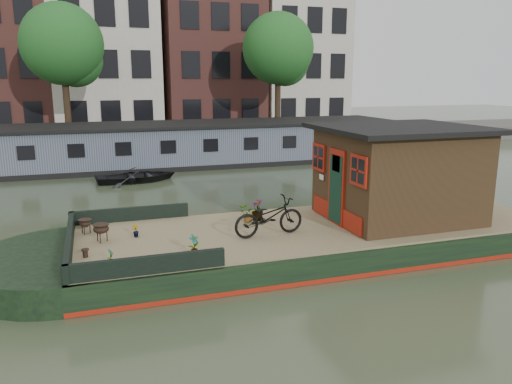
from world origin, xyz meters
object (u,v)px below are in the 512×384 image
object	(u,v)px
brazier_rear	(85,227)
dinghy	(137,173)
cabin	(398,172)
potted_plant_a	(194,245)
bicycle	(269,217)
brazier_front	(101,233)

from	to	relation	value
brazier_rear	dinghy	xyz separation A→B (m)	(1.99, 9.35, -0.48)
cabin	potted_plant_a	xyz separation A→B (m)	(-5.63, -1.17, -1.01)
cabin	brazier_rear	distance (m)	7.93
cabin	bicycle	xyz separation A→B (m)	(-3.70, -0.38, -0.77)
potted_plant_a	brazier_rear	size ratio (longest dim) A/B	1.23
cabin	brazier_rear	bearing A→B (deg)	172.13
potted_plant_a	dinghy	distance (m)	11.60
potted_plant_a	dinghy	size ratio (longest dim) A/B	0.13
cabin	brazier_front	world-z (taller)	cabin
brazier_front	dinghy	size ratio (longest dim) A/B	0.12
brazier_rear	potted_plant_a	bearing A→B (deg)	-46.12
cabin	dinghy	size ratio (longest dim) A/B	1.19
cabin	potted_plant_a	distance (m)	5.84
brazier_front	brazier_rear	world-z (taller)	brazier_front
brazier_rear	dinghy	distance (m)	9.57
cabin	bicycle	world-z (taller)	cabin
brazier_rear	dinghy	bearing A→B (deg)	77.99
brazier_front	cabin	bearing A→B (deg)	-2.61
potted_plant_a	brazier_front	bearing A→B (deg)	140.25
potted_plant_a	brazier_front	xyz separation A→B (m)	(-1.81, 1.50, -0.01)
bicycle	dinghy	xyz separation A→B (m)	(-2.10, 10.80, -0.76)
brazier_front	potted_plant_a	bearing A→B (deg)	-39.75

